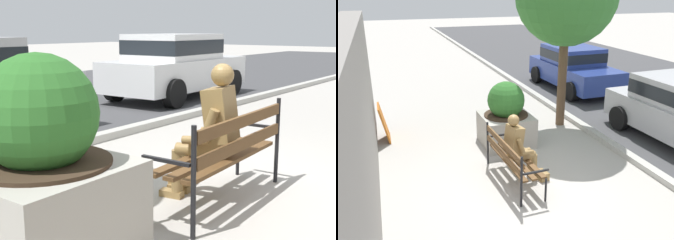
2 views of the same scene
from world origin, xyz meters
The scene contains 8 objects.
ground_plane centered at (0.00, 0.00, 0.00)m, with size 80.00×80.00×0.00m, color #ADA8A0.
curb_stone centered at (0.00, 2.90, 0.06)m, with size 60.00×0.20×0.12m, color #B2AFA8.
building_wall_behind centered at (1.50, -2.60, 1.51)m, with size 12.00×0.50×3.03m, color gray.
park_bench centered at (-0.27, 0.07, 0.54)m, with size 1.82×0.60×0.95m.
bronze_statue_seated centered at (-0.30, 0.28, 0.67)m, with size 0.60×0.84×1.37m.
concrete_planter centered at (-2.05, 0.60, 0.66)m, with size 1.16×1.16×1.53m.
parked_car_blue centered at (-6.08, 4.63, 0.84)m, with size 4.14×2.01×1.56m.
leaning_signboard centered at (-3.26, -2.15, 0.45)m, with size 0.70×0.04×0.90m, color #C6661E.
Camera 2 is at (5.64, -2.10, 3.57)m, focal length 39.00 mm.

